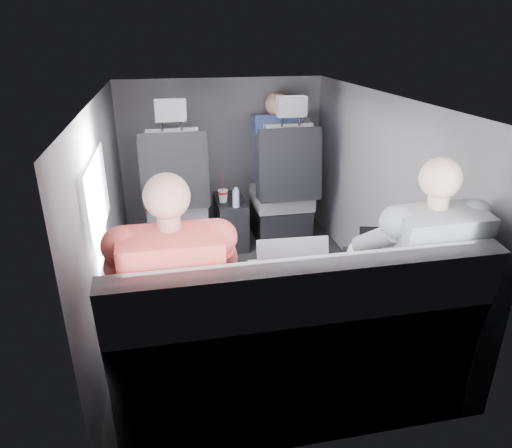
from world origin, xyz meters
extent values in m
plane|color=black|center=(0.00, 0.00, 0.00)|extent=(2.60, 2.60, 0.00)
plane|color=#B2B2AD|center=(0.00, 0.00, 1.35)|extent=(2.60, 2.60, 0.00)
cube|color=#56565B|center=(-0.90, 0.00, 0.68)|extent=(0.02, 2.60, 1.35)
cube|color=#56565B|center=(0.90, 0.00, 0.68)|extent=(0.02, 2.60, 1.35)
cube|color=#56565B|center=(0.00, 1.30, 0.68)|extent=(1.80, 0.02, 1.35)
cube|color=#56565B|center=(0.00, -1.30, 0.68)|extent=(1.80, 0.02, 1.35)
cube|color=white|center=(-0.88, -0.30, 0.90)|extent=(0.02, 0.75, 0.42)
cube|color=black|center=(0.45, 0.67, 0.80)|extent=(0.35, 0.11, 0.59)
cube|color=black|center=(-0.45, 0.92, 0.15)|extent=(0.46, 0.48, 0.30)
cube|color=slate|center=(-0.45, 0.90, 0.38)|extent=(0.48, 0.46, 0.14)
cube|color=slate|center=(-0.45, 0.70, 0.75)|extent=(0.38, 0.18, 0.61)
cube|color=black|center=(-0.67, 0.70, 0.72)|extent=(0.08, 0.21, 0.53)
cube|color=black|center=(-0.23, 0.70, 0.72)|extent=(0.08, 0.21, 0.53)
cube|color=black|center=(-0.45, 0.64, 0.74)|extent=(0.50, 0.11, 0.58)
cube|color=slate|center=(-0.45, 0.66, 1.19)|extent=(0.22, 0.10, 0.15)
cube|color=black|center=(0.45, 0.92, 0.15)|extent=(0.46, 0.48, 0.30)
cube|color=slate|center=(0.45, 0.90, 0.38)|extent=(0.48, 0.46, 0.14)
cube|color=slate|center=(0.45, 0.70, 0.75)|extent=(0.38, 0.18, 0.61)
cube|color=black|center=(0.23, 0.70, 0.72)|extent=(0.08, 0.21, 0.53)
cube|color=black|center=(0.67, 0.70, 0.72)|extent=(0.08, 0.21, 0.53)
cube|color=black|center=(0.45, 0.64, 0.74)|extent=(0.50, 0.11, 0.58)
cube|color=slate|center=(0.45, 0.66, 1.19)|extent=(0.22, 0.10, 0.15)
cube|color=black|center=(0.00, 0.88, 0.20)|extent=(0.24, 0.48, 0.40)
cylinder|color=black|center=(-0.05, 0.76, 0.41)|extent=(0.09, 0.09, 0.01)
cylinder|color=black|center=(0.06, 0.76, 0.41)|extent=(0.09, 0.09, 0.01)
cube|color=slate|center=(0.00, -1.02, 0.23)|extent=(1.60, 0.50, 0.45)
cube|color=slate|center=(0.00, -1.25, 0.68)|extent=(1.60, 0.17, 0.47)
cylinder|color=red|center=(-0.07, 0.81, 0.49)|extent=(0.08, 0.08, 0.02)
cylinder|color=white|center=(-0.07, 0.81, 0.51)|extent=(0.08, 0.08, 0.01)
cylinder|color=red|center=(-0.07, 0.81, 0.58)|extent=(0.01, 0.01, 0.13)
cylinder|color=#9DBAD4|center=(0.02, 0.70, 0.47)|extent=(0.06, 0.06, 0.14)
cylinder|color=#9DBAD4|center=(0.02, 0.70, 0.55)|extent=(0.03, 0.03, 0.02)
cube|color=white|center=(-0.48, -0.70, 0.59)|extent=(0.42, 0.36, 0.02)
cube|color=silver|center=(-0.48, -0.72, 0.60)|extent=(0.32, 0.23, 0.00)
cube|color=white|center=(-0.48, -0.62, 0.60)|extent=(0.12, 0.09, 0.00)
cube|color=white|center=(-0.48, -0.86, 0.72)|extent=(0.36, 0.19, 0.25)
cube|color=white|center=(-0.48, -0.85, 0.72)|extent=(0.31, 0.16, 0.21)
cube|color=#BABABF|center=(0.04, -0.74, 0.59)|extent=(0.35, 0.25, 0.02)
cube|color=silver|center=(0.04, -0.76, 0.60)|extent=(0.29, 0.14, 0.00)
cube|color=#BABABF|center=(0.04, -0.67, 0.60)|extent=(0.11, 0.06, 0.00)
cube|color=#BABABF|center=(0.04, -0.89, 0.71)|extent=(0.35, 0.09, 0.23)
cube|color=white|center=(0.04, -0.88, 0.71)|extent=(0.30, 0.07, 0.19)
cube|color=black|center=(0.56, -0.71, 0.59)|extent=(0.38, 0.31, 0.02)
cube|color=black|center=(0.56, -0.73, 0.60)|extent=(0.30, 0.19, 0.00)
cube|color=black|center=(0.56, -0.64, 0.60)|extent=(0.11, 0.07, 0.00)
cube|color=black|center=(0.56, -0.86, 0.71)|extent=(0.34, 0.15, 0.22)
cube|color=white|center=(0.56, -0.85, 0.71)|extent=(0.30, 0.12, 0.19)
cube|color=#343439|center=(-0.63, -0.90, 0.51)|extent=(0.15, 0.43, 0.13)
cube|color=#343439|center=(-0.41, -0.90, 0.51)|extent=(0.15, 0.43, 0.13)
cube|color=#343439|center=(-0.63, -0.67, 0.23)|extent=(0.13, 0.13, 0.45)
cube|color=#343439|center=(-0.41, -0.67, 0.23)|extent=(0.13, 0.13, 0.45)
cube|color=#C84542|center=(-0.52, -1.10, 0.76)|extent=(0.39, 0.27, 0.54)
sphere|color=tan|center=(-0.52, -1.07, 1.14)|extent=(0.18, 0.18, 0.18)
cylinder|color=tan|center=(-0.72, -0.82, 0.67)|extent=(0.11, 0.27, 0.12)
cylinder|color=tan|center=(-0.33, -0.82, 0.67)|extent=(0.11, 0.27, 0.12)
cube|color=navy|center=(0.51, -0.90, 0.51)|extent=(0.15, 0.43, 0.13)
cube|color=navy|center=(0.72, -0.90, 0.51)|extent=(0.15, 0.43, 0.13)
cube|color=navy|center=(0.51, -0.67, 0.23)|extent=(0.13, 0.13, 0.45)
cube|color=navy|center=(0.72, -0.67, 0.23)|extent=(0.13, 0.13, 0.45)
cube|color=gray|center=(0.61, -1.10, 0.76)|extent=(0.39, 0.27, 0.54)
sphere|color=beige|center=(0.61, -1.07, 1.14)|extent=(0.18, 0.18, 0.18)
cylinder|color=beige|center=(0.42, -0.82, 0.67)|extent=(0.11, 0.27, 0.12)
cylinder|color=beige|center=(0.81, -0.82, 0.67)|extent=(0.11, 0.27, 0.12)
cube|color=navy|center=(0.45, 1.08, 0.78)|extent=(0.40, 0.26, 0.58)
sphere|color=tan|center=(0.45, 1.10, 1.14)|extent=(0.20, 0.20, 0.20)
cube|color=navy|center=(0.45, 1.14, 0.49)|extent=(0.34, 0.40, 0.12)
camera|label=1|loc=(-0.52, -2.72, 1.71)|focal=32.00mm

